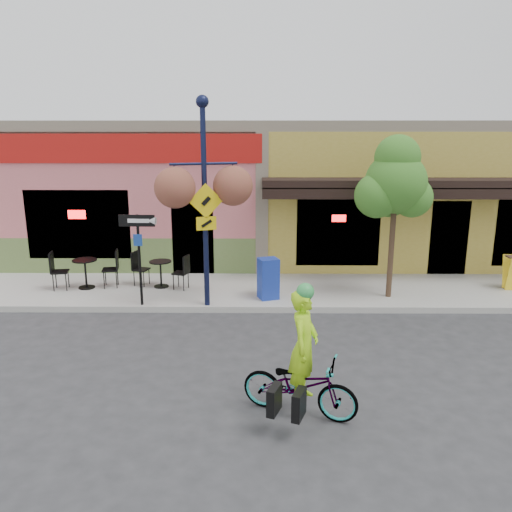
# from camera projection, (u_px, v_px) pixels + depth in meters

# --- Properties ---
(ground) EXTENTS (90.00, 90.00, 0.00)m
(ground) POSITION_uv_depth(u_px,v_px,m) (306.00, 321.00, 11.39)
(ground) COLOR #2D2D30
(ground) RESTS_ON ground
(sidewalk) EXTENTS (24.00, 3.00, 0.15)m
(sidewalk) POSITION_uv_depth(u_px,v_px,m) (299.00, 291.00, 13.31)
(sidewalk) COLOR #9E9B93
(sidewalk) RESTS_ON ground
(curb) EXTENTS (24.00, 0.12, 0.15)m
(curb) POSITION_uv_depth(u_px,v_px,m) (304.00, 309.00, 11.91)
(curb) COLOR #A8A59E
(curb) RESTS_ON ground
(building) EXTENTS (18.20, 8.20, 4.50)m
(building) POSITION_uv_depth(u_px,v_px,m) (289.00, 187.00, 18.13)
(building) COLOR #C66167
(building) RESTS_ON ground
(bicycle) EXTENTS (1.90, 1.22, 0.94)m
(bicycle) POSITION_uv_depth(u_px,v_px,m) (300.00, 386.00, 7.52)
(bicycle) COLOR maroon
(bicycle) RESTS_ON ground
(cyclist_rider) EXTENTS (0.61, 0.74, 1.73)m
(cyclist_rider) POSITION_uv_depth(u_px,v_px,m) (303.00, 362.00, 7.43)
(cyclist_rider) COLOR #A4E418
(cyclist_rider) RESTS_ON ground
(lamp_post) EXTENTS (1.66, 1.06, 4.84)m
(lamp_post) POSITION_uv_depth(u_px,v_px,m) (205.00, 205.00, 11.42)
(lamp_post) COLOR #101532
(lamp_post) RESTS_ON sidewalk
(one_way_sign) EXTENTS (0.85, 0.22, 2.20)m
(one_way_sign) POSITION_uv_depth(u_px,v_px,m) (140.00, 260.00, 11.75)
(one_way_sign) COLOR black
(one_way_sign) RESTS_ON sidewalk
(cafe_set_left) EXTENTS (1.82, 1.13, 1.02)m
(cafe_set_left) POSITION_uv_depth(u_px,v_px,m) (85.00, 269.00, 13.18)
(cafe_set_left) COLOR black
(cafe_set_left) RESTS_ON sidewalk
(cafe_set_right) EXTENTS (1.72, 1.20, 0.94)m
(cafe_set_right) POSITION_uv_depth(u_px,v_px,m) (161.00, 270.00, 13.28)
(cafe_set_right) COLOR black
(cafe_set_right) RESTS_ON sidewalk
(newspaper_box_blue) EXTENTS (0.57, 0.54, 1.02)m
(newspaper_box_blue) POSITION_uv_depth(u_px,v_px,m) (268.00, 279.00, 12.36)
(newspaper_box_blue) COLOR #19329A
(newspaper_box_blue) RESTS_ON sidewalk
(newspaper_box_grey) EXTENTS (0.47, 0.44, 0.90)m
(newspaper_box_grey) POSITION_uv_depth(u_px,v_px,m) (267.00, 279.00, 12.54)
(newspaper_box_grey) COLOR #ABABAB
(newspaper_box_grey) RESTS_ON sidewalk
(street_tree) EXTENTS (2.06, 2.06, 4.04)m
(street_tree) POSITION_uv_depth(u_px,v_px,m) (393.00, 217.00, 12.14)
(street_tree) COLOR #3D7A26
(street_tree) RESTS_ON sidewalk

